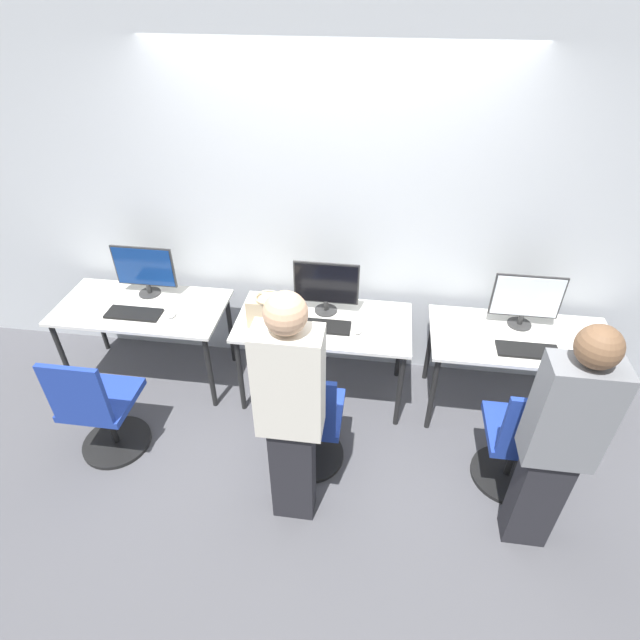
% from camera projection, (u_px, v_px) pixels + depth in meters
% --- Properties ---
extents(ground_plane, '(20.00, 20.00, 0.00)m').
position_uv_depth(ground_plane, '(318.00, 420.00, 3.84)').
color(ground_plane, '#4C4C51').
extents(wall_back, '(12.00, 0.05, 2.80)m').
position_uv_depth(wall_back, '(332.00, 208.00, 3.63)').
color(wall_back, '#B7BCC1').
rests_on(wall_back, ground_plane).
extents(desk_left, '(1.29, 0.65, 0.71)m').
position_uv_depth(desk_left, '(143.00, 314.00, 3.88)').
color(desk_left, silver).
rests_on(desk_left, ground_plane).
extents(monitor_left, '(0.48, 0.17, 0.41)m').
position_uv_depth(monitor_left, '(144.00, 270.00, 3.85)').
color(monitor_left, '#2D2D2D').
rests_on(monitor_left, desk_left).
extents(keyboard_left, '(0.41, 0.16, 0.02)m').
position_uv_depth(keyboard_left, '(134.00, 314.00, 3.74)').
color(keyboard_left, black).
rests_on(keyboard_left, desk_left).
extents(mouse_left, '(0.06, 0.09, 0.03)m').
position_uv_depth(mouse_left, '(172.00, 315.00, 3.71)').
color(mouse_left, silver).
rests_on(mouse_left, desk_left).
extents(office_chair_left, '(0.48, 0.48, 0.92)m').
position_uv_depth(office_chair_left, '(101.00, 412.00, 3.38)').
color(office_chair_left, black).
rests_on(office_chair_left, ground_plane).
extents(desk_center, '(1.29, 0.65, 0.71)m').
position_uv_depth(desk_center, '(324.00, 329.00, 3.72)').
color(desk_center, silver).
rests_on(desk_center, ground_plane).
extents(monitor_center, '(0.48, 0.17, 0.41)m').
position_uv_depth(monitor_center, '(326.00, 286.00, 3.65)').
color(monitor_center, '#2D2D2D').
rests_on(monitor_center, desk_center).
extents(keyboard_center, '(0.41, 0.16, 0.02)m').
position_uv_depth(keyboard_center, '(322.00, 326.00, 3.61)').
color(keyboard_center, black).
rests_on(keyboard_center, desk_center).
extents(mouse_center, '(0.06, 0.09, 0.03)m').
position_uv_depth(mouse_center, '(358.00, 330.00, 3.56)').
color(mouse_center, silver).
rests_on(mouse_center, desk_center).
extents(office_chair_center, '(0.48, 0.48, 0.92)m').
position_uv_depth(office_chair_center, '(308.00, 425.00, 3.29)').
color(office_chair_center, black).
rests_on(office_chair_center, ground_plane).
extents(person_center, '(0.36, 0.22, 1.65)m').
position_uv_depth(person_center, '(290.00, 410.00, 2.70)').
color(person_center, '#232328').
rests_on(person_center, ground_plane).
extents(desk_right, '(1.29, 0.65, 0.71)m').
position_uv_depth(desk_right, '(520.00, 345.00, 3.56)').
color(desk_right, silver).
rests_on(desk_right, ground_plane).
extents(monitor_right, '(0.48, 0.17, 0.41)m').
position_uv_depth(monitor_right, '(526.00, 300.00, 3.51)').
color(monitor_right, '#2D2D2D').
rests_on(monitor_right, desk_right).
extents(keyboard_right, '(0.41, 0.16, 0.02)m').
position_uv_depth(keyboard_right, '(528.00, 350.00, 3.39)').
color(keyboard_right, black).
rests_on(keyboard_right, desk_right).
extents(mouse_right, '(0.06, 0.09, 0.03)m').
position_uv_depth(mouse_right, '(572.00, 356.00, 3.33)').
color(mouse_right, silver).
rests_on(mouse_right, desk_right).
extents(office_chair_right, '(0.48, 0.48, 0.92)m').
position_uv_depth(office_chair_right, '(520.00, 445.00, 3.16)').
color(office_chair_right, black).
rests_on(office_chair_right, ground_plane).
extents(person_right, '(0.36, 0.21, 1.59)m').
position_uv_depth(person_right, '(559.00, 440.00, 2.58)').
color(person_right, '#232328').
rests_on(person_right, ground_plane).
extents(handbag, '(0.30, 0.18, 0.25)m').
position_uv_depth(handbag, '(269.00, 312.00, 3.57)').
color(handbag, tan).
rests_on(handbag, desk_center).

